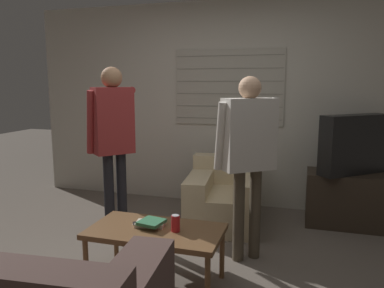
# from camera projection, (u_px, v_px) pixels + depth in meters

# --- Properties ---
(ground_plane) EXTENTS (16.00, 16.00, 0.00)m
(ground_plane) POSITION_uv_depth(u_px,v_px,m) (173.00, 278.00, 3.00)
(ground_plane) COLOR #665B51
(wall_back) EXTENTS (5.20, 0.08, 2.55)m
(wall_back) POSITION_uv_depth(u_px,v_px,m) (226.00, 104.00, 4.72)
(wall_back) COLOR #BCB7A8
(wall_back) RESTS_ON ground_plane
(armchair_beige) EXTENTS (0.87, 0.98, 0.71)m
(armchair_beige) POSITION_uv_depth(u_px,v_px,m) (224.00, 198.00, 4.14)
(armchair_beige) COLOR #C6B289
(armchair_beige) RESTS_ON ground_plane
(coffee_table) EXTENTS (1.02, 0.55, 0.45)m
(coffee_table) POSITION_uv_depth(u_px,v_px,m) (156.00, 234.00, 2.85)
(coffee_table) COLOR brown
(coffee_table) RESTS_ON ground_plane
(tv_stand) EXTENTS (0.93, 0.45, 0.59)m
(tv_stand) POSITION_uv_depth(u_px,v_px,m) (351.00, 200.00, 4.06)
(tv_stand) COLOR #33281E
(tv_stand) RESTS_ON ground_plane
(tv) EXTENTS (0.75, 0.68, 0.63)m
(tv) POSITION_uv_depth(u_px,v_px,m) (354.00, 144.00, 3.96)
(tv) COLOR black
(tv) RESTS_ON tv_stand
(person_left_standing) EXTENTS (0.54, 0.79, 1.70)m
(person_left_standing) POSITION_uv_depth(u_px,v_px,m) (113.00, 132.00, 3.67)
(person_left_standing) COLOR black
(person_left_standing) RESTS_ON ground_plane
(person_right_standing) EXTENTS (0.54, 0.85, 1.60)m
(person_right_standing) POSITION_uv_depth(u_px,v_px,m) (248.00, 145.00, 3.19)
(person_right_standing) COLOR #4C4233
(person_right_standing) RESTS_ON ground_plane
(book_stack) EXTENTS (0.25, 0.21, 0.06)m
(book_stack) POSITION_uv_depth(u_px,v_px,m) (151.00, 223.00, 2.89)
(book_stack) COLOR beige
(book_stack) RESTS_ON coffee_table
(soda_can) EXTENTS (0.07, 0.07, 0.13)m
(soda_can) POSITION_uv_depth(u_px,v_px,m) (176.00, 223.00, 2.79)
(soda_can) COLOR red
(soda_can) RESTS_ON coffee_table
(spare_remote) EXTENTS (0.12, 0.12, 0.02)m
(spare_remote) POSITION_uv_depth(u_px,v_px,m) (141.00, 222.00, 2.94)
(spare_remote) COLOR black
(spare_remote) RESTS_ON coffee_table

